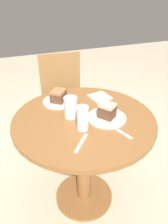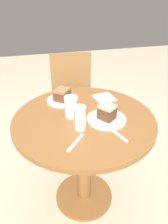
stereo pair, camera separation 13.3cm
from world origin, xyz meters
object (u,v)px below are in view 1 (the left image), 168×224
plate_far (59,101)px  glass_water (71,108)px  chair (64,99)px  glass_lemonade (83,120)px  cake_slice_far (58,96)px  cake_slice_near (107,111)px  plate_near (107,118)px

plate_far → glass_water: size_ratio=1.65×
chair → plate_far: (-0.18, -0.54, 0.29)m
glass_lemonade → cake_slice_far: bearing=97.0°
plate_far → cake_slice_near: bearing=-54.2°
plate_far → cake_slice_far: bearing=0.0°
glass_lemonade → glass_water: bearing=98.7°
chair → cake_slice_near: 0.91m
plate_near → plate_far: same height
plate_near → cake_slice_near: 0.05m
plate_far → cake_slice_near: cake_slice_near is taller
chair → glass_lemonade: 0.97m
plate_far → cake_slice_near: 0.38m
chair → cake_slice_far: chair is taller
chair → plate_far: bearing=-104.3°
plate_near → plate_far: size_ratio=1.09×
plate_far → glass_lemonade: 0.37m
chair → plate_near: size_ratio=3.72×
chair → cake_slice_far: size_ratio=6.52×
cake_slice_far → glass_water: size_ratio=1.03×
cake_slice_far → glass_lemonade: (0.04, -0.36, 0.01)m
cake_slice_near → plate_near: bearing=153.4°
plate_near → plate_far: (-0.22, 0.31, 0.00)m
cake_slice_near → plate_far: bearing=125.8°
plate_near → glass_water: size_ratio=1.80×
cake_slice_near → glass_lemonade: bearing=-163.9°
chair → plate_far: chair is taller
plate_near → cake_slice_far: (-0.22, 0.31, 0.04)m
glass_lemonade → cake_slice_near: bearing=16.1°
chair → glass_lemonade: (-0.13, -0.90, 0.34)m
chair → cake_slice_near: size_ratio=7.29×
cake_slice_far → chair: bearing=71.6°
glass_water → plate_far: bearing=95.9°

